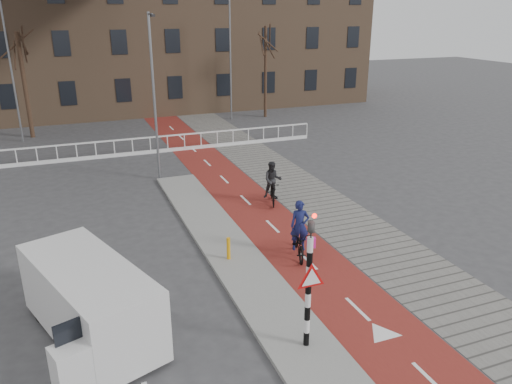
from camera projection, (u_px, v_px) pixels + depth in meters
name	position (u px, v px, depth m)	size (l,w,h in m)	color
ground	(293.00, 302.00, 14.16)	(120.00, 120.00, 0.00)	#38383A
bike_lane	(231.00, 186.00, 23.42)	(2.50, 60.00, 0.01)	maroon
sidewalk	(285.00, 179.00, 24.37)	(3.00, 60.00, 0.01)	slate
curb_island	(226.00, 245.00, 17.40)	(1.80, 16.00, 0.12)	gray
traffic_signal	(309.00, 277.00, 11.50)	(0.80, 0.80, 3.68)	black
bollard	(228.00, 248.00, 16.22)	(0.12, 0.12, 0.75)	orange
cyclist_near	(299.00, 238.00, 16.57)	(1.20, 1.98, 1.95)	black
cyclist_far	(273.00, 186.00, 21.07)	(0.99, 1.76, 1.84)	black
van	(90.00, 300.00, 12.34)	(3.29, 4.95, 1.98)	silver
railing	(77.00, 155.00, 27.21)	(28.00, 0.10, 0.99)	silver
townhouse_row	(83.00, 9.00, 38.42)	(46.00, 10.00, 15.90)	#7F6047
tree_mid	(25.00, 86.00, 31.21)	(0.27, 0.27, 6.55)	#311F15
tree_right	(265.00, 73.00, 37.33)	(0.22, 0.22, 6.67)	#311F15
streetlight_near	(154.00, 100.00, 23.10)	(0.12, 0.12, 7.71)	slate
streetlight_left	(11.00, 70.00, 29.77)	(0.12, 0.12, 8.83)	slate
streetlight_right	(230.00, 60.00, 36.19)	(0.12, 0.12, 8.66)	slate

